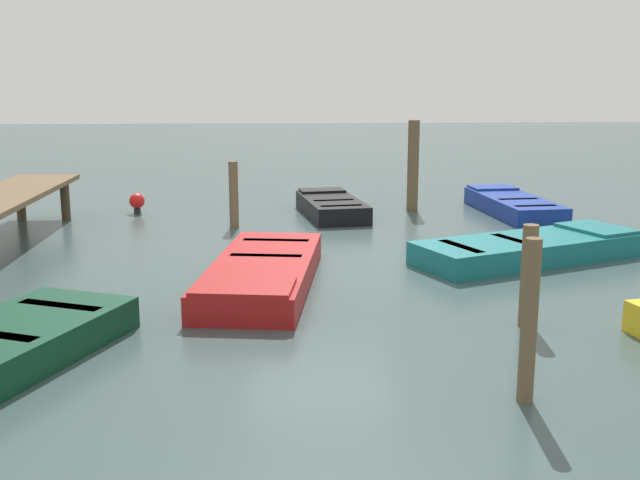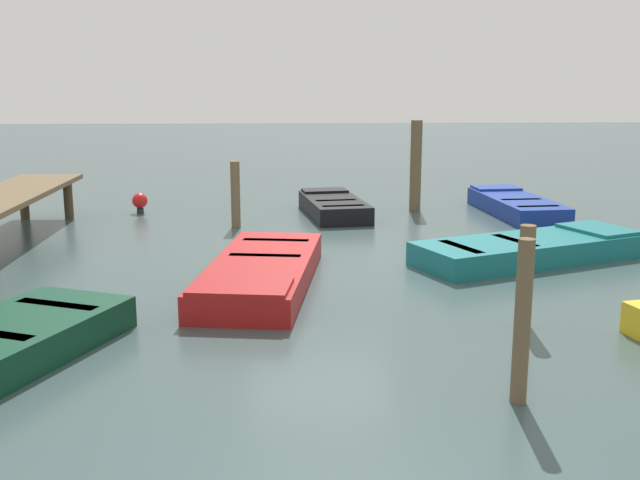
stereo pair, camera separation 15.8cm
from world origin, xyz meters
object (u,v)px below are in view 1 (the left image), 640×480
at_px(rowboat_black, 331,206).
at_px(mooring_piling_mid_left, 234,195).
at_px(rowboat_blue, 513,205).
at_px(marker_buoy, 137,201).
at_px(mooring_piling_near_left, 528,276).
at_px(mooring_piling_near_right, 413,166).
at_px(dock_segment, 6,199).
at_px(rowboat_teal, 530,248).
at_px(rowboat_red, 263,272).
at_px(mooring_piling_mid_right, 529,322).

distance_m(rowboat_black, mooring_piling_mid_left, 2.58).
distance_m(rowboat_blue, mooring_piling_mid_left, 6.59).
bearing_deg(marker_buoy, rowboat_blue, -93.46).
xyz_separation_m(rowboat_black, marker_buoy, (0.53, 4.54, 0.07)).
relative_size(mooring_piling_near_left, mooring_piling_near_right, 0.62).
xyz_separation_m(dock_segment, rowboat_black, (2.42, -6.50, -0.61)).
relative_size(dock_segment, rowboat_black, 1.94).
relative_size(mooring_piling_near_left, marker_buoy, 2.77).
height_order(rowboat_teal, mooring_piling_near_right, mooring_piling_near_right).
xyz_separation_m(dock_segment, mooring_piling_near_right, (2.99, -8.49, 0.25)).
bearing_deg(rowboat_blue, rowboat_red, 131.09).
bearing_deg(rowboat_red, marker_buoy, -146.89).
height_order(rowboat_black, marker_buoy, marker_buoy).
distance_m(rowboat_blue, rowboat_red, 8.29).
relative_size(dock_segment, mooring_piling_mid_right, 3.45).
relative_size(rowboat_black, mooring_piling_near_right, 1.37).
relative_size(mooring_piling_mid_left, mooring_piling_near_right, 0.66).
bearing_deg(rowboat_blue, dock_segment, 97.78).
height_order(mooring_piling_near_right, marker_buoy, mooring_piling_near_right).
relative_size(rowboat_blue, mooring_piling_mid_left, 2.53).
distance_m(dock_segment, mooring_piling_near_right, 9.00).
distance_m(rowboat_black, mooring_piling_near_left, 8.31).
bearing_deg(rowboat_teal, mooring_piling_mid_right, -131.78).
bearing_deg(rowboat_red, rowboat_teal, 114.81).
height_order(rowboat_red, rowboat_teal, same).
height_order(rowboat_blue, mooring_piling_near_left, mooring_piling_near_left).
height_order(mooring_piling_near_left, mooring_piling_near_right, mooring_piling_near_right).
height_order(rowboat_teal, mooring_piling_near_left, mooring_piling_near_left).
relative_size(rowboat_blue, mooring_piling_mid_right, 2.16).
height_order(dock_segment, rowboat_teal, dock_segment).
xyz_separation_m(dock_segment, marker_buoy, (2.96, -1.96, -0.55)).
bearing_deg(mooring_piling_mid_right, rowboat_red, 31.12).
distance_m(dock_segment, rowboat_blue, 11.05).
distance_m(rowboat_black, rowboat_blue, 4.27).
bearing_deg(mooring_piling_mid_right, rowboat_black, 6.45).
height_order(rowboat_blue, rowboat_teal, same).
bearing_deg(rowboat_teal, mooring_piling_mid_left, 125.61).
distance_m(rowboat_red, mooring_piling_mid_right, 5.19).
height_order(rowboat_black, mooring_piling_near_left, mooring_piling_near_left).
bearing_deg(mooring_piling_mid_left, rowboat_black, -58.90).
xyz_separation_m(rowboat_teal, marker_buoy, (5.09, 7.69, 0.07)).
relative_size(mooring_piling_near_right, marker_buoy, 4.49).
xyz_separation_m(rowboat_black, rowboat_teal, (-4.55, -3.15, -0.00)).
relative_size(rowboat_black, rowboat_red, 0.68).
xyz_separation_m(rowboat_blue, mooring_piling_near_left, (-8.07, 2.33, 0.45)).
bearing_deg(mooring_piling_mid_left, rowboat_teal, -121.38).
xyz_separation_m(rowboat_red, mooring_piling_mid_right, (-4.41, -2.66, 0.61)).
height_order(mooring_piling_mid_right, mooring_piling_near_right, mooring_piling_near_right).
bearing_deg(dock_segment, mooring_piling_mid_right, -135.95).
bearing_deg(marker_buoy, mooring_piling_mid_right, -152.35).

